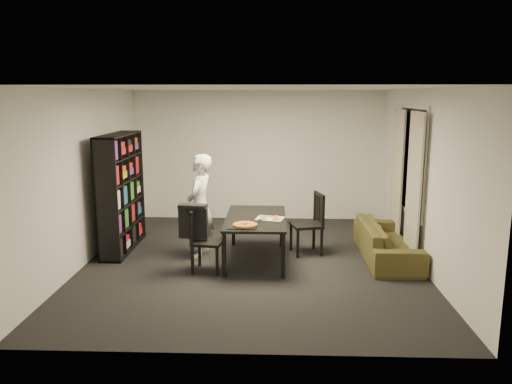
{
  "coord_description": "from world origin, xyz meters",
  "views": [
    {
      "loc": [
        0.33,
        -7.25,
        2.52
      ],
      "look_at": [
        0.05,
        0.21,
        1.05
      ],
      "focal_mm": 35.0,
      "sensor_mm": 36.0,
      "label": 1
    }
  ],
  "objects_px": {
    "chair_right": "(312,219)",
    "pepperoni_pizza": "(245,225)",
    "sofa": "(387,241)",
    "dining_table": "(256,221)",
    "chair_left": "(202,236)",
    "bookshelf": "(121,192)",
    "baking_tray": "(242,226)",
    "person": "(200,206)"
  },
  "relations": [
    {
      "from": "dining_table",
      "to": "chair_right",
      "type": "relative_size",
      "value": 1.66
    },
    {
      "from": "baking_tray",
      "to": "sofa",
      "type": "height_order",
      "value": "baking_tray"
    },
    {
      "from": "bookshelf",
      "to": "pepperoni_pizza",
      "type": "distance_m",
      "value": 2.34
    },
    {
      "from": "dining_table",
      "to": "pepperoni_pizza",
      "type": "relative_size",
      "value": 4.65
    },
    {
      "from": "sofa",
      "to": "bookshelf",
      "type": "bearing_deg",
      "value": 85.36
    },
    {
      "from": "baking_tray",
      "to": "person",
      "type": "bearing_deg",
      "value": 134.44
    },
    {
      "from": "chair_right",
      "to": "baking_tray",
      "type": "xyz_separation_m",
      "value": [
        -1.06,
        -0.94,
        0.12
      ]
    },
    {
      "from": "pepperoni_pizza",
      "to": "baking_tray",
      "type": "bearing_deg",
      "value": -164.02
    },
    {
      "from": "baking_tray",
      "to": "chair_right",
      "type": "bearing_deg",
      "value": 41.61
    },
    {
      "from": "bookshelf",
      "to": "chair_right",
      "type": "xyz_separation_m",
      "value": [
        3.1,
        -0.11,
        -0.39
      ]
    },
    {
      "from": "bookshelf",
      "to": "baking_tray",
      "type": "distance_m",
      "value": 2.31
    },
    {
      "from": "chair_right",
      "to": "dining_table",
      "type": "bearing_deg",
      "value": -80.52
    },
    {
      "from": "chair_left",
      "to": "pepperoni_pizza",
      "type": "bearing_deg",
      "value": -87.04
    },
    {
      "from": "pepperoni_pizza",
      "to": "sofa",
      "type": "relative_size",
      "value": 0.18
    },
    {
      "from": "dining_table",
      "to": "person",
      "type": "xyz_separation_m",
      "value": [
        -0.88,
        0.16,
        0.19
      ]
    },
    {
      "from": "chair_left",
      "to": "sofa",
      "type": "distance_m",
      "value": 2.88
    },
    {
      "from": "pepperoni_pizza",
      "to": "bookshelf",
      "type": "bearing_deg",
      "value": 153.43
    },
    {
      "from": "sofa",
      "to": "baking_tray",
      "type": "bearing_deg",
      "value": 107.75
    },
    {
      "from": "chair_left",
      "to": "sofa",
      "type": "height_order",
      "value": "chair_left"
    },
    {
      "from": "bookshelf",
      "to": "dining_table",
      "type": "xyz_separation_m",
      "value": [
        2.21,
        -0.49,
        -0.33
      ]
    },
    {
      "from": "dining_table",
      "to": "bookshelf",
      "type": "bearing_deg",
      "value": 167.38
    },
    {
      "from": "bookshelf",
      "to": "pepperoni_pizza",
      "type": "height_order",
      "value": "bookshelf"
    },
    {
      "from": "person",
      "to": "pepperoni_pizza",
      "type": "bearing_deg",
      "value": 58.03
    },
    {
      "from": "bookshelf",
      "to": "chair_left",
      "type": "bearing_deg",
      "value": -34.24
    },
    {
      "from": "sofa",
      "to": "pepperoni_pizza",
      "type": "bearing_deg",
      "value": 107.79
    },
    {
      "from": "pepperoni_pizza",
      "to": "chair_right",
      "type": "bearing_deg",
      "value": 42.41
    },
    {
      "from": "sofa",
      "to": "chair_left",
      "type": "bearing_deg",
      "value": 102.98
    },
    {
      "from": "dining_table",
      "to": "chair_left",
      "type": "bearing_deg",
      "value": -146.9
    },
    {
      "from": "chair_right",
      "to": "pepperoni_pizza",
      "type": "distance_m",
      "value": 1.38
    },
    {
      "from": "dining_table",
      "to": "chair_left",
      "type": "relative_size",
      "value": 1.8
    },
    {
      "from": "dining_table",
      "to": "pepperoni_pizza",
      "type": "distance_m",
      "value": 0.57
    },
    {
      "from": "chair_right",
      "to": "pepperoni_pizza",
      "type": "xyz_separation_m",
      "value": [
        -1.02,
        -0.93,
        0.14
      ]
    },
    {
      "from": "chair_left",
      "to": "baking_tray",
      "type": "relative_size",
      "value": 2.27
    },
    {
      "from": "dining_table",
      "to": "chair_right",
      "type": "xyz_separation_m",
      "value": [
        0.89,
        0.38,
        -0.06
      ]
    },
    {
      "from": "dining_table",
      "to": "chair_left",
      "type": "distance_m",
      "value": 0.91
    },
    {
      "from": "chair_right",
      "to": "sofa",
      "type": "bearing_deg",
      "value": 64.56
    },
    {
      "from": "person",
      "to": "pepperoni_pizza",
      "type": "xyz_separation_m",
      "value": [
        0.74,
        -0.7,
        -0.1
      ]
    },
    {
      "from": "dining_table",
      "to": "chair_right",
      "type": "height_order",
      "value": "chair_right"
    },
    {
      "from": "chair_left",
      "to": "baking_tray",
      "type": "height_order",
      "value": "chair_left"
    },
    {
      "from": "baking_tray",
      "to": "sofa",
      "type": "relative_size",
      "value": 0.21
    },
    {
      "from": "dining_table",
      "to": "sofa",
      "type": "bearing_deg",
      "value": 4.22
    },
    {
      "from": "chair_left",
      "to": "baking_tray",
      "type": "bearing_deg",
      "value": -88.57
    }
  ]
}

